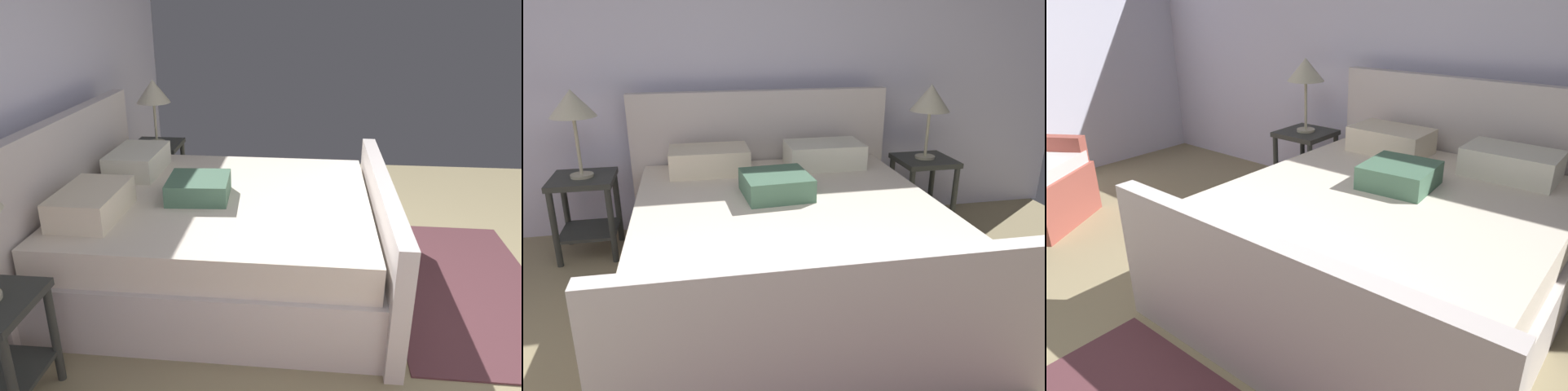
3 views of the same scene
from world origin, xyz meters
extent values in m
cube|color=#978862|center=(0.00, 0.00, -0.01)|extent=(6.29, 5.72, 0.02)
cube|color=silver|center=(0.42, 1.60, 0.20)|extent=(1.90, 2.04, 0.40)
cube|color=silver|center=(0.43, 2.66, 0.58)|extent=(2.01, 0.12, 1.15)
cube|color=silver|center=(0.41, 0.53, 0.39)|extent=(2.01, 0.12, 0.78)
cube|color=silver|center=(0.42, 1.60, 0.51)|extent=(1.82, 1.98, 0.22)
cube|color=beige|center=(0.00, 2.33, 0.71)|extent=(0.56, 0.37, 0.18)
cube|color=silver|center=(0.85, 2.33, 0.71)|extent=(0.56, 0.37, 0.18)
cube|color=#487056|center=(0.38, 1.75, 0.69)|extent=(0.43, 0.43, 0.14)
cube|color=#2E312D|center=(1.74, 2.45, 0.58)|extent=(0.44, 0.44, 0.04)
cube|color=#2E312D|center=(1.74, 2.45, 0.18)|extent=(0.40, 0.40, 0.02)
cylinder|color=#2E312D|center=(1.55, 2.26, 0.28)|extent=(0.04, 0.04, 0.56)
cylinder|color=#2E312D|center=(1.93, 2.26, 0.28)|extent=(0.04, 0.04, 0.56)
cylinder|color=#2E312D|center=(1.55, 2.64, 0.28)|extent=(0.04, 0.04, 0.56)
cylinder|color=#2E312D|center=(1.93, 2.64, 0.28)|extent=(0.04, 0.04, 0.56)
cylinder|color=#B7B293|center=(1.74, 2.45, 0.61)|extent=(0.16, 0.16, 0.02)
cylinder|color=#B7B293|center=(1.74, 2.45, 0.80)|extent=(0.02, 0.02, 0.36)
cone|color=beige|center=(1.74, 2.45, 1.09)|extent=(0.31, 0.31, 0.21)
cube|color=#2E312D|center=(-0.90, 2.47, 0.18)|extent=(0.40, 0.40, 0.02)
cylinder|color=#2E312D|center=(-1.09, 2.28, 0.28)|extent=(0.04, 0.04, 0.56)
cylinder|color=#2E312D|center=(-0.71, 2.28, 0.28)|extent=(0.04, 0.04, 0.56)
cube|color=#573035|center=(0.42, -0.08, 0.01)|extent=(1.93, 1.04, 0.01)
camera|label=1|loc=(-2.70, 1.03, 1.88)|focal=34.42mm
camera|label=2|loc=(-0.15, -1.08, 1.65)|focal=33.48mm
camera|label=3|loc=(1.56, -0.66, 1.65)|focal=32.25mm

